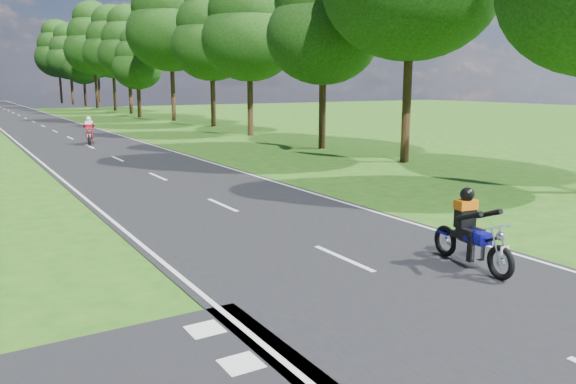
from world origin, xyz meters
TOP-DOWN VIEW (x-y plane):
  - ground at (0.00, 0.00)m, footprint 160.00×160.00m
  - main_road at (0.00, 50.00)m, footprint 7.00×140.00m
  - road_markings at (-0.14, 48.13)m, footprint 7.40×140.00m
  - treeline at (1.43, 60.06)m, footprint 40.00×115.35m
  - rider_near_blue at (1.83, 0.26)m, footprint 0.87×1.95m
  - rider_far_red at (0.28, 27.31)m, footprint 1.09×2.05m

SIDE VIEW (x-z plane):
  - ground at x=0.00m, z-range 0.00..0.00m
  - main_road at x=0.00m, z-range 0.00..0.02m
  - road_markings at x=-0.14m, z-range 0.02..0.03m
  - rider_near_blue at x=1.83m, z-range 0.02..1.59m
  - rider_far_red at x=0.28m, z-range 0.02..1.64m
  - treeline at x=1.43m, z-range 0.86..15.65m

